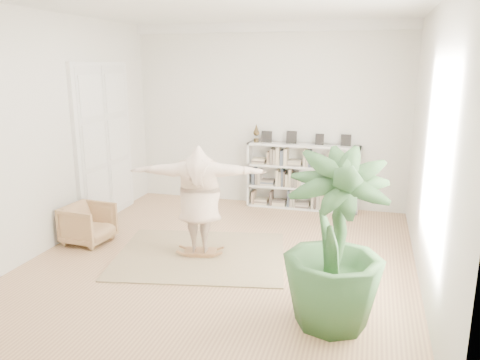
# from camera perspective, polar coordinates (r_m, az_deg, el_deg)

# --- Properties ---
(floor) EXTENTS (6.00, 6.00, 0.00)m
(floor) POSITION_cam_1_polar(r_m,az_deg,el_deg) (7.10, -2.00, -9.51)
(floor) COLOR #9A6F4F
(floor) RESTS_ON ground
(room_shell) EXTENTS (6.00, 6.00, 6.00)m
(room_shell) POSITION_cam_1_polar(r_m,az_deg,el_deg) (9.38, 3.57, 18.14)
(room_shell) COLOR silver
(room_shell) RESTS_ON floor
(doors) EXTENTS (0.09, 1.78, 2.92)m
(doors) POSITION_cam_1_polar(r_m,az_deg,el_deg) (8.97, -16.18, 4.27)
(doors) COLOR white
(doors) RESTS_ON floor
(bookshelf) EXTENTS (2.20, 0.35, 1.64)m
(bookshelf) POSITION_cam_1_polar(r_m,az_deg,el_deg) (9.36, 7.60, 0.32)
(bookshelf) COLOR silver
(bookshelf) RESTS_ON floor
(armchair) EXTENTS (0.76, 0.74, 0.64)m
(armchair) POSITION_cam_1_polar(r_m,az_deg,el_deg) (7.97, -18.01, -5.10)
(armchair) COLOR tan
(armchair) RESTS_ON floor
(rug) EXTENTS (2.84, 2.44, 0.02)m
(rug) POSITION_cam_1_polar(r_m,az_deg,el_deg) (7.21, -4.83, -9.10)
(rug) COLOR tan
(rug) RESTS_ON floor
(rocker_board) EXTENTS (0.52, 0.37, 0.10)m
(rocker_board) POSITION_cam_1_polar(r_m,az_deg,el_deg) (7.19, -4.84, -8.69)
(rocker_board) COLOR olive
(rocker_board) RESTS_ON rug
(person) EXTENTS (2.04, 0.91, 1.61)m
(person) POSITION_cam_1_polar(r_m,az_deg,el_deg) (6.90, -4.99, -2.09)
(person) COLOR beige
(person) RESTS_ON rocker_board
(houseplant) EXTENTS (1.28, 1.28, 1.96)m
(houseplant) POSITION_cam_1_polar(r_m,az_deg,el_deg) (5.17, 11.45, -7.29)
(houseplant) COLOR #2B5229
(houseplant) RESTS_ON floor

